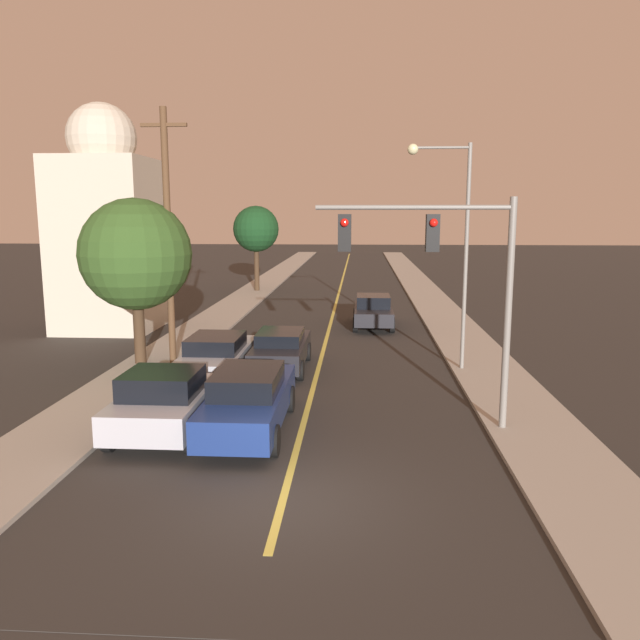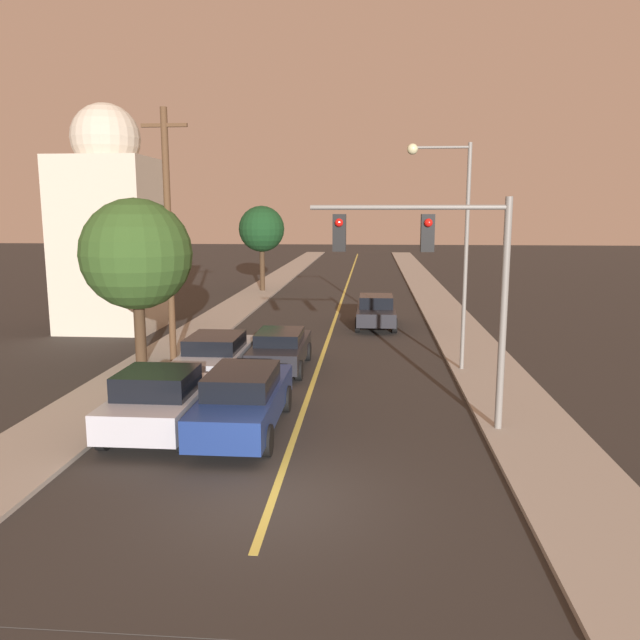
# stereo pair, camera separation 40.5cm
# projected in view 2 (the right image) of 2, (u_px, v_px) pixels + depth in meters

# --- Properties ---
(ground_plane) EXTENTS (200.00, 200.00, 0.00)m
(ground_plane) POSITION_uv_depth(u_px,v_px,m) (272.00, 500.00, 11.96)
(ground_plane) COLOR #2D2B28
(road_surface) EXTENTS (9.31, 80.00, 0.01)m
(road_surface) POSITION_uv_depth(u_px,v_px,m) (347.00, 286.00, 47.32)
(road_surface) COLOR #2D2B28
(road_surface) RESTS_ON ground
(sidewalk_left) EXTENTS (2.50, 80.00, 0.12)m
(sidewalk_left) POSITION_uv_depth(u_px,v_px,m) (270.00, 284.00, 47.79)
(sidewalk_left) COLOR #9E998E
(sidewalk_left) RESTS_ON ground
(sidewalk_right) EXTENTS (2.50, 80.00, 0.12)m
(sidewalk_right) POSITION_uv_depth(u_px,v_px,m) (425.00, 286.00, 46.84)
(sidewalk_right) COLOR #9E998E
(sidewalk_right) RESTS_ON ground
(car_near_lane_front) EXTENTS (1.90, 5.20, 1.63)m
(car_near_lane_front) POSITION_uv_depth(u_px,v_px,m) (244.00, 399.00, 15.60)
(car_near_lane_front) COLOR navy
(car_near_lane_front) RESTS_ON ground
(car_near_lane_second) EXTENTS (1.85, 4.56, 1.41)m
(car_near_lane_second) POSITION_uv_depth(u_px,v_px,m) (280.00, 349.00, 21.84)
(car_near_lane_second) COLOR black
(car_near_lane_second) RESTS_ON ground
(car_outer_lane_front) EXTENTS (2.12, 3.90, 1.65)m
(car_outer_lane_front) POSITION_uv_depth(u_px,v_px,m) (160.00, 401.00, 15.43)
(car_outer_lane_front) COLOR #A5A8B2
(car_outer_lane_front) RESTS_ON ground
(car_outer_lane_second) EXTENTS (2.05, 4.93, 1.40)m
(car_outer_lane_second) POSITION_uv_depth(u_px,v_px,m) (217.00, 354.00, 21.10)
(car_outer_lane_second) COLOR #A5A8B2
(car_outer_lane_second) RESTS_ON ground
(car_far_oncoming) EXTENTS (1.92, 4.44, 1.53)m
(car_far_oncoming) POSITION_uv_depth(u_px,v_px,m) (376.00, 311.00, 30.00)
(car_far_oncoming) COLOR black
(car_far_oncoming) RESTS_ON ground
(traffic_signal_mast) EXTENTS (4.81, 0.42, 5.70)m
(traffic_signal_mast) POSITION_uv_depth(u_px,v_px,m) (439.00, 264.00, 15.07)
(traffic_signal_mast) COLOR slate
(traffic_signal_mast) RESTS_ON ground
(streetlamp_right) EXTENTS (2.12, 0.36, 7.60)m
(streetlamp_right) POSITION_uv_depth(u_px,v_px,m) (452.00, 227.00, 20.83)
(streetlamp_right) COLOR slate
(streetlamp_right) RESTS_ON ground
(utility_pole_left) EXTENTS (1.60, 0.24, 8.87)m
(utility_pole_left) POSITION_uv_depth(u_px,v_px,m) (169.00, 234.00, 21.78)
(utility_pole_left) COLOR #513823
(utility_pole_left) RESTS_ON ground
(tree_left_near) EXTENTS (3.90, 3.90, 5.85)m
(tree_left_near) POSITION_uv_depth(u_px,v_px,m) (136.00, 254.00, 21.89)
(tree_left_near) COLOR #3D2B1C
(tree_left_near) RESTS_ON ground
(tree_left_far) EXTENTS (3.15, 3.15, 5.84)m
(tree_left_far) POSITION_uv_depth(u_px,v_px,m) (262.00, 229.00, 42.94)
(tree_left_far) COLOR #3D2B1C
(tree_left_far) RESTS_ON ground
(domed_building_left) EXTENTS (4.28, 4.28, 10.35)m
(domed_building_left) POSITION_uv_depth(u_px,v_px,m) (111.00, 227.00, 29.01)
(domed_building_left) COLOR #BCB29E
(domed_building_left) RESTS_ON ground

